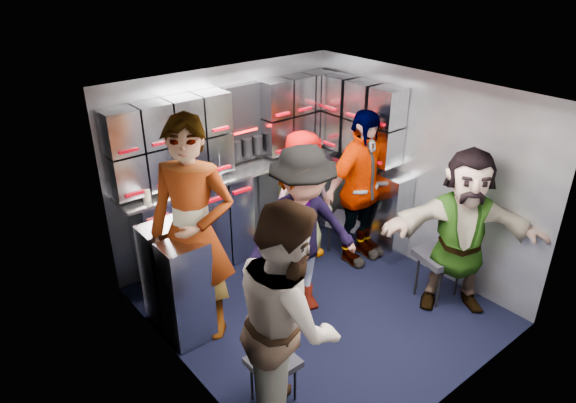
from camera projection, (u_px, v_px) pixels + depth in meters
floor at (317, 305)px, 5.07m from camera, size 3.00×3.00×0.00m
wall_back at (227, 162)px, 5.64m from camera, size 2.80×0.04×2.10m
wall_left at (180, 266)px, 3.81m from camera, size 0.04×3.00×2.10m
wall_right at (418, 172)px, 5.40m from camera, size 0.04×3.00×2.10m
ceiling at (323, 96)px, 4.13m from camera, size 2.80×3.00×0.02m
cart_bank_back at (240, 214)px, 5.74m from camera, size 2.68×0.38×0.99m
cart_bank_left at (176, 283)px, 4.56m from camera, size 0.38×0.76×0.99m
counter at (238, 171)px, 5.51m from camera, size 2.68×0.42×0.03m
locker_bank_back at (233, 127)px, 5.34m from camera, size 2.68×0.28×0.82m
locker_bank_right at (362, 119)px, 5.60m from camera, size 0.28×1.00×0.82m
right_cabinet at (363, 203)px, 5.97m from camera, size 0.28×1.20×1.00m
coffee_niche at (244, 124)px, 5.49m from camera, size 0.46×0.16×0.84m
red_latch_strip at (250, 189)px, 5.43m from camera, size 2.60×0.02×0.03m
jump_seat_near_left at (273, 365)px, 3.86m from camera, size 0.34×0.33×0.41m
jump_seat_mid_left at (289, 268)px, 5.01m from camera, size 0.43×0.42×0.41m
jump_seat_center at (291, 221)px, 5.89m from camera, size 0.44×0.43×0.40m
jump_seat_mid_right at (345, 222)px, 5.80m from camera, size 0.47×0.46×0.43m
jump_seat_near_right at (440, 258)px, 5.03m from camera, size 0.50×0.48×0.49m
attendant_standing at (193, 233)px, 4.31m from camera, size 0.85×0.88×2.04m
attendant_arc_a at (288, 320)px, 3.49m from camera, size 1.03×1.10×1.79m
attendant_arc_b at (302, 233)px, 4.67m from camera, size 1.22×0.92×1.68m
attendant_arc_c at (302, 196)px, 5.60m from camera, size 0.73×0.49×1.48m
attendant_arc_d at (360, 189)px, 5.46m from camera, size 1.04×0.48×1.73m
attendant_arc_e at (462, 232)px, 4.74m from camera, size 1.42×1.40×1.63m
bottle_left at (218, 165)px, 5.25m from camera, size 0.06×0.06×0.28m
bottle_mid at (191, 173)px, 5.08m from camera, size 0.06×0.06×0.27m
bottle_right at (319, 138)px, 6.06m from camera, size 0.06×0.06×0.24m
cup_left at (146, 195)px, 4.82m from camera, size 0.07×0.07×0.11m
cup_right at (287, 154)px, 5.80m from camera, size 0.07×0.07×0.09m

